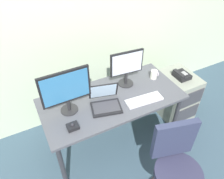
{
  "coord_description": "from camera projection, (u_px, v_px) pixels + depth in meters",
  "views": [
    {
      "loc": [
        -0.81,
        -1.58,
        2.36
      ],
      "look_at": [
        0.0,
        0.0,
        0.86
      ],
      "focal_mm": 34.88,
      "sensor_mm": 36.0,
      "label": 1
    }
  ],
  "objects": [
    {
      "name": "trackball_mouse",
      "position": [
        73.0,
        126.0,
        2.06
      ],
      "size": [
        0.11,
        0.09,
        0.07
      ],
      "color": "black",
      "rests_on": "desk"
    },
    {
      "name": "monitor_main",
      "position": [
        66.0,
        89.0,
        2.07
      ],
      "size": [
        0.49,
        0.18,
        0.49
      ],
      "color": "#262628",
      "rests_on": "desk"
    },
    {
      "name": "coffee_mug",
      "position": [
        154.0,
        74.0,
        2.64
      ],
      "size": [
        0.09,
        0.08,
        0.11
      ],
      "color": "white",
      "rests_on": "desk"
    },
    {
      "name": "keyboard",
      "position": [
        144.0,
        100.0,
        2.35
      ],
      "size": [
        0.42,
        0.17,
        0.03
      ],
      "color": "silver",
      "rests_on": "desk"
    },
    {
      "name": "desk_phone",
      "position": [
        181.0,
        75.0,
        2.8
      ],
      "size": [
        0.17,
        0.2,
        0.09
      ],
      "color": "black",
      "rests_on": "file_cabinet"
    },
    {
      "name": "ground_plane",
      "position": [
        112.0,
        139.0,
        2.88
      ],
      "size": [
        8.0,
        8.0,
        0.0
      ],
      "primitive_type": "plane",
      "color": "#374E5D"
    },
    {
      "name": "back_wall",
      "position": [
        83.0,
        16.0,
        2.46
      ],
      "size": [
        6.0,
        0.1,
        2.8
      ],
      "primitive_type": "cube",
      "color": "beige",
      "rests_on": "ground"
    },
    {
      "name": "laptop",
      "position": [
        105.0,
        101.0,
        2.28
      ],
      "size": [
        0.37,
        0.35,
        0.23
      ],
      "color": "black",
      "rests_on": "desk"
    },
    {
      "name": "banana",
      "position": [
        75.0,
        92.0,
        2.44
      ],
      "size": [
        0.18,
        0.14,
        0.04
      ],
      "primitive_type": "ellipsoid",
      "rotation": [
        0.0,
        0.0,
        2.55
      ],
      "color": "yellow",
      "rests_on": "desk"
    },
    {
      "name": "desk",
      "position": [
        112.0,
        103.0,
        2.45
      ],
      "size": [
        1.56,
        0.74,
        0.74
      ],
      "color": "#4A4B53",
      "rests_on": "ground"
    },
    {
      "name": "monitor_side",
      "position": [
        127.0,
        66.0,
        2.43
      ],
      "size": [
        0.39,
        0.18,
        0.43
      ],
      "color": "#262628",
      "rests_on": "desk"
    },
    {
      "name": "file_cabinet",
      "position": [
        176.0,
        95.0,
        3.05
      ],
      "size": [
        0.42,
        0.53,
        0.66
      ],
      "color": "gray",
      "rests_on": "ground"
    },
    {
      "name": "office_chair",
      "position": [
        174.0,
        171.0,
        2.05
      ],
      "size": [
        0.52,
        0.53,
        0.96
      ],
      "color": "black",
      "rests_on": "ground"
    }
  ]
}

